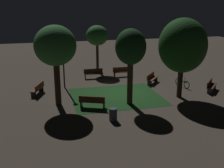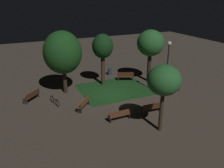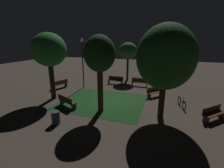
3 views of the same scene
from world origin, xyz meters
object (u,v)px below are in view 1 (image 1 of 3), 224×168
tree_back_right (183,46)px  bench_path_side (38,88)px  bench_front_right (211,85)px  tree_back_left (97,36)px  trash_bin (113,115)px  bench_front_left (122,71)px  bench_near_trees (92,101)px  tree_left_canopy (55,47)px  bicycle (182,83)px  bench_lawn_edge (152,78)px  bench_corner (93,73)px  tree_near_wall (131,48)px  lamp_post_plaza_west (63,47)px

tree_back_right → bench_path_side: bearing=-17.8°
bench_front_right → bench_path_side: (13.57, -2.70, 0.00)m
tree_back_left → trash_bin: 12.75m
bench_front_left → bench_near_trees: same height
trash_bin → tree_left_canopy: bearing=-49.9°
tree_left_canopy → bench_front_left: bearing=-136.2°
bench_front_right → tree_left_canopy: tree_left_canopy is taller
bench_path_side → bicycle: size_ratio=1.12×
bench_front_left → bench_lawn_edge: 3.49m
bench_front_left → trash_bin: 10.50m
bench_corner → trash_bin: bearing=86.1°
trash_bin → bicycle: 9.09m
tree_near_wall → lamp_post_plaza_west: 6.58m
tree_back_right → lamp_post_plaza_west: bearing=-29.5°
bench_front_right → tree_back_right: 4.72m
tree_back_left → lamp_post_plaza_west: lamp_post_plaza_west is taller
tree_back_left → bicycle: 9.76m
tree_left_canopy → lamp_post_plaza_west: bearing=-101.0°
bench_front_left → lamp_post_plaza_west: (5.78, 2.27, 2.95)m
tree_back_right → tree_left_canopy: bearing=-4.0°
bench_near_trees → bicycle: bearing=-161.2°
tree_back_right → bicycle: tree_back_right is taller
bench_path_side → bench_corner: bearing=-144.9°
bench_near_trees → bicycle: bicycle is taller
bench_lawn_edge → tree_left_canopy: size_ratio=0.30×
bench_lawn_edge → tree_back_right: tree_back_right is taller
bench_front_left → bench_lawn_edge: same height
tree_back_left → bicycle: size_ratio=2.86×
bench_corner → bench_front_right: (-8.48, 6.28, 0.00)m
bench_corner → bench_front_right: bearing=143.5°
bench_corner → bench_front_left: bearing=-180.0°
tree_near_wall → tree_back_left: (0.32, -9.69, -0.28)m
bench_path_side → tree_back_left: 9.00m
bench_path_side → tree_back_right: (-10.40, 3.34, 3.43)m
bench_lawn_edge → tree_left_canopy: 9.77m
tree_back_left → tree_near_wall: bearing=91.9°
bench_corner → tree_back_left: (-0.88, -2.33, 3.20)m
bench_corner → bench_path_side: 6.23m
bench_near_trees → tree_left_canopy: (2.19, -1.23, 3.64)m
bench_path_side → tree_back_left: size_ratio=0.39×
lamp_post_plaza_west → trash_bin: (-2.25, 7.62, -3.03)m
trash_bin → bench_path_side: bearing=-55.0°
bench_near_trees → tree_back_left: size_ratio=0.39×
bench_near_trees → bench_path_side: same height
bench_corner → tree_left_canopy: tree_left_canopy is taller
bench_path_side → bench_lawn_edge: size_ratio=1.11×
bench_near_trees → tree_near_wall: (-2.73, -0.16, 3.48)m
tree_back_left → bench_lawn_edge: bearing=126.0°
bench_path_side → tree_left_canopy: bearing=117.0°
bench_near_trees → tree_near_wall: bearing=-176.6°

